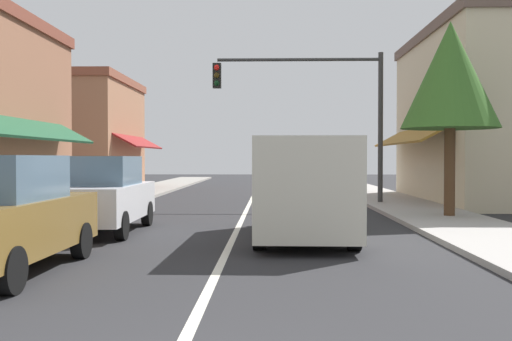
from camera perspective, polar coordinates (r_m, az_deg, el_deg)
ground_plane at (r=21.49m, az=-0.71°, el=-3.39°), size 80.00×80.00×0.00m
sidewalk_left at (r=22.38m, az=-14.95°, el=-3.09°), size 2.60×56.00×0.12m
sidewalk_right at (r=21.98m, az=13.79°, el=-3.17°), size 2.60×56.00×0.12m
lane_center_stripe at (r=21.49m, az=-0.71°, el=-3.38°), size 0.14×52.00×0.01m
storefront_right_block at (r=24.99m, az=21.67°, el=4.92°), size 6.54×10.20×6.74m
storefront_far_left at (r=32.90m, az=-15.70°, el=3.39°), size 5.49×8.20×5.98m
parked_car_second_left at (r=14.19m, az=-14.68°, el=-2.26°), size 1.82×4.12×1.77m
van_in_lane at (r=12.67m, az=4.60°, el=-1.42°), size 2.06×5.21×2.12m
traffic_signal_mast_arm at (r=21.79m, az=6.18°, el=6.87°), size 6.19×0.50×5.56m
tree_right_near at (r=17.51m, az=18.20°, el=8.64°), size 2.71×2.71×5.53m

